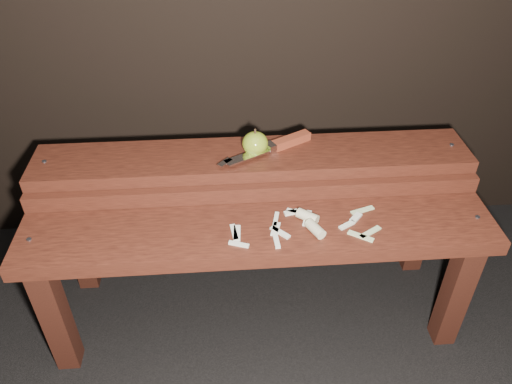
{
  "coord_description": "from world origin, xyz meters",
  "views": [
    {
      "loc": [
        -0.08,
        -0.98,
        1.24
      ],
      "look_at": [
        0.0,
        0.06,
        0.45
      ],
      "focal_mm": 35.0,
      "sensor_mm": 36.0,
      "label": 1
    }
  ],
  "objects": [
    {
      "name": "apple_scraps",
      "position": [
        0.12,
        -0.05,
        0.43
      ],
      "size": [
        0.38,
        0.15,
        0.03
      ],
      "color": "beige",
      "rests_on": "bench_front_tier"
    },
    {
      "name": "knife",
      "position": [
        0.08,
        0.19,
        0.51
      ],
      "size": [
        0.27,
        0.16,
        0.03
      ],
      "color": "maroon",
      "rests_on": "bench_rear_tier"
    },
    {
      "name": "bench_rear_tier",
      "position": [
        0.0,
        0.17,
        0.41
      ],
      "size": [
        1.2,
        0.21,
        0.5
      ],
      "color": "black",
      "rests_on": "ground"
    },
    {
      "name": "bench_front_tier",
      "position": [
        0.0,
        -0.06,
        0.35
      ],
      "size": [
        1.2,
        0.2,
        0.42
      ],
      "color": "black",
      "rests_on": "ground"
    },
    {
      "name": "ground",
      "position": [
        0.0,
        0.0,
        0.0
      ],
      "size": [
        60.0,
        60.0,
        0.0
      ],
      "primitive_type": "plane",
      "color": "black"
    },
    {
      "name": "apple",
      "position": [
        0.01,
        0.17,
        0.53
      ],
      "size": [
        0.07,
        0.07,
        0.08
      ],
      "color": "olive",
      "rests_on": "bench_rear_tier"
    }
  ]
}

